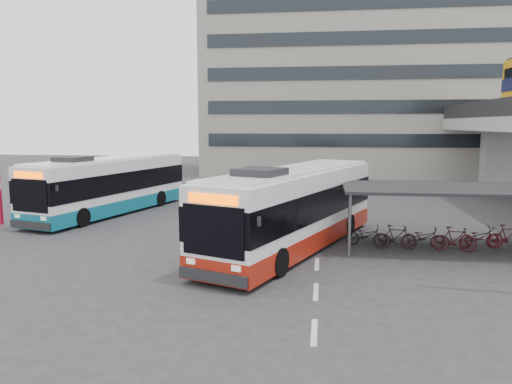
# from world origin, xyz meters

# --- Properties ---
(ground) EXTENTS (120.00, 120.00, 0.00)m
(ground) POSITION_xyz_m (0.00, 0.00, 0.00)
(ground) COLOR #28282B
(ground) RESTS_ON ground
(bike_shelter) EXTENTS (10.00, 4.00, 2.54)m
(bike_shelter) POSITION_xyz_m (8.47, 3.00, 1.30)
(bike_shelter) COLOR #595B60
(bike_shelter) RESTS_ON ground
(office_block) EXTENTS (30.00, 15.00, 25.00)m
(office_block) POSITION_xyz_m (6.00, 36.00, 12.50)
(office_block) COLOR gray
(office_block) RESTS_ON ground
(road_markings) EXTENTS (0.15, 7.60, 0.01)m
(road_markings) POSITION_xyz_m (2.50, -3.00, 0.01)
(road_markings) COLOR beige
(road_markings) RESTS_ON ground
(bus_main) EXTENTS (6.75, 12.00, 3.51)m
(bus_main) POSITION_xyz_m (1.55, 2.31, 1.63)
(bus_main) COLOR white
(bus_main) RESTS_ON ground
(bus_teal) EXTENTS (5.40, 11.78, 3.41)m
(bus_teal) POSITION_xyz_m (-9.26, 9.04, 1.58)
(bus_teal) COLOR white
(bus_teal) RESTS_ON ground
(pedestrian) EXTENTS (0.65, 0.66, 1.53)m
(pedestrian) POSITION_xyz_m (-1.07, 5.45, 0.77)
(pedestrian) COLOR black
(pedestrian) RESTS_ON ground
(sign_totem_north) EXTENTS (0.53, 0.28, 2.47)m
(sign_totem_north) POSITION_xyz_m (-12.93, 9.24, 1.28)
(sign_totem_north) COLOR #A70A25
(sign_totem_north) RESTS_ON ground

